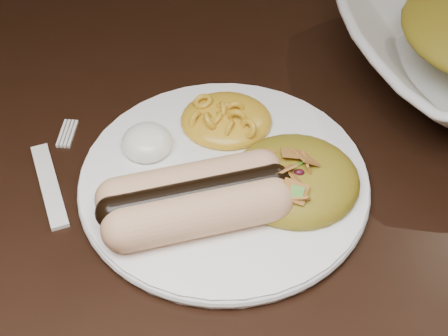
{
  "coord_description": "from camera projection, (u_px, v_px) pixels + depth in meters",
  "views": [
    {
      "loc": [
        0.08,
        -0.45,
        1.19
      ],
      "look_at": [
        0.05,
        -0.06,
        0.77
      ],
      "focal_mm": 55.0,
      "sensor_mm": 36.0,
      "label": 1
    }
  ],
  "objects": [
    {
      "name": "fork",
      "position": [
        49.0,
        185.0,
        0.59
      ],
      "size": [
        0.09,
        0.15,
        0.0
      ],
      "primitive_type": "cube",
      "rotation": [
        0.0,
        0.0,
        0.44
      ],
      "color": "silver",
      "rests_on": "table"
    },
    {
      "name": "table",
      "position": [
        181.0,
        201.0,
        0.71
      ],
      "size": [
        1.6,
        0.9,
        0.75
      ],
      "color": "black",
      "rests_on": "floor"
    },
    {
      "name": "taco_salad",
      "position": [
        296.0,
        171.0,
        0.57
      ],
      "size": [
        0.11,
        0.1,
        0.05
      ],
      "rotation": [
        0.0,
        0.0,
        -0.02
      ],
      "color": "#B64C1B",
      "rests_on": "plate"
    },
    {
      "name": "mac_and_cheese",
      "position": [
        226.0,
        110.0,
        0.62
      ],
      "size": [
        0.1,
        0.1,
        0.03
      ],
      "primitive_type": "ellipsoid",
      "rotation": [
        0.0,
        0.0,
        0.29
      ],
      "color": "orange",
      "rests_on": "plate"
    },
    {
      "name": "sour_cream",
      "position": [
        147.0,
        138.0,
        0.6
      ],
      "size": [
        0.06,
        0.06,
        0.03
      ],
      "primitive_type": "ellipsoid",
      "rotation": [
        0.0,
        0.0,
        0.4
      ],
      "color": "white",
      "rests_on": "plate"
    },
    {
      "name": "plate",
      "position": [
        224.0,
        181.0,
        0.59
      ],
      "size": [
        0.3,
        0.3,
        0.01
      ],
      "primitive_type": "cylinder",
      "rotation": [
        0.0,
        0.0,
        -0.26
      ],
      "color": "white",
      "rests_on": "table"
    },
    {
      "name": "hotdog",
      "position": [
        195.0,
        198.0,
        0.54
      ],
      "size": [
        0.13,
        0.11,
        0.04
      ],
      "rotation": [
        0.0,
        0.0,
        0.34
      ],
      "color": "#E1B384",
      "rests_on": "plate"
    }
  ]
}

